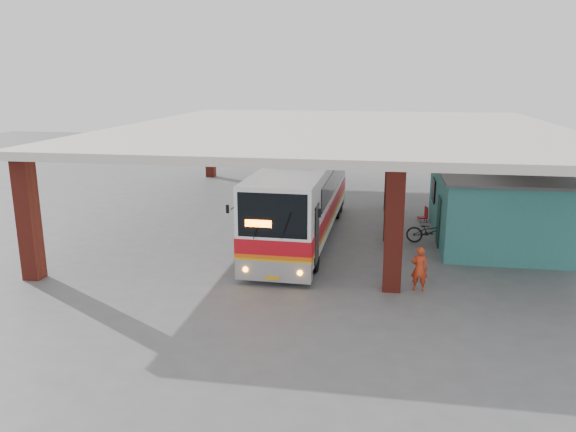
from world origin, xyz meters
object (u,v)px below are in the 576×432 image
Objects in this scene: motorcycle at (431,231)px; pedestrian at (419,269)px; coach_bus at (302,197)px; red_chair at (424,215)px.

pedestrian reaches higher than motorcycle.
motorcycle is (5.56, -0.02, -1.29)m from coach_bus.
red_chair is (-0.02, 3.72, -0.19)m from motorcycle.
motorcycle reaches higher than red_chair.
motorcycle is at bearing -104.59° from red_chair.
motorcycle is 5.68m from pedestrian.
coach_bus is 7.45m from pedestrian.
pedestrian is 9.38m from red_chair.
coach_bus reaches higher than pedestrian.
coach_bus reaches higher than motorcycle.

